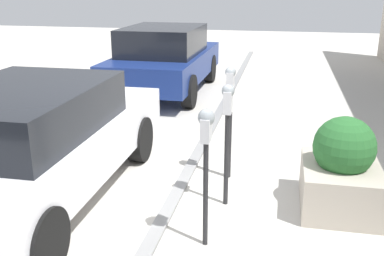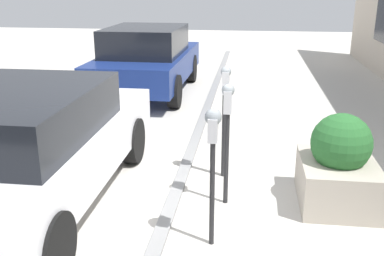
# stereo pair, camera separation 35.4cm
# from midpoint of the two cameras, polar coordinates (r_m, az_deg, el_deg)

# --- Properties ---
(ground_plane) EXTENTS (40.00, 40.00, 0.00)m
(ground_plane) POSITION_cam_midpoint_polar(r_m,az_deg,el_deg) (5.57, -3.42, -9.33)
(ground_plane) COLOR beige
(curb_strip) EXTENTS (24.50, 0.16, 0.04)m
(curb_strip) POSITION_cam_midpoint_polar(r_m,az_deg,el_deg) (5.58, -4.24, -9.09)
(curb_strip) COLOR gray
(curb_strip) RESTS_ON ground_plane
(parking_meter_nearest) EXTENTS (0.19, 0.16, 1.44)m
(parking_meter_nearest) POSITION_cam_midpoint_polar(r_m,az_deg,el_deg) (4.27, 0.30, -1.90)
(parking_meter_nearest) COLOR #232326
(parking_meter_nearest) RESTS_ON ground_plane
(parking_meter_second) EXTENTS (0.17, 0.15, 1.48)m
(parking_meter_second) POSITION_cam_midpoint_polar(r_m,az_deg,el_deg) (5.14, 2.56, 1.23)
(parking_meter_second) COLOR #232326
(parking_meter_second) RESTS_ON ground_plane
(parking_meter_middle) EXTENTS (0.16, 0.14, 1.53)m
(parking_meter_middle) POSITION_cam_midpoint_polar(r_m,az_deg,el_deg) (5.93, 2.53, 2.61)
(parking_meter_middle) COLOR #232326
(parking_meter_middle) RESTS_ON ground_plane
(planter_box) EXTENTS (1.11, 0.88, 1.12)m
(planter_box) POSITION_cam_midpoint_polar(r_m,az_deg,el_deg) (5.56, 16.41, -4.79)
(planter_box) COLOR #B2A899
(planter_box) RESTS_ON ground_plane
(parked_car_middle) EXTENTS (4.56, 1.94, 1.44)m
(parked_car_middle) POSITION_cam_midpoint_polar(r_m,az_deg,el_deg) (5.61, -21.96, -2.02)
(parked_car_middle) COLOR silver
(parked_car_middle) RESTS_ON ground_plane
(parked_car_rear) EXTENTS (4.32, 1.96, 1.57)m
(parked_car_rear) POSITION_cam_midpoint_polar(r_m,az_deg,el_deg) (10.79, -6.64, 8.72)
(parked_car_rear) COLOR navy
(parked_car_rear) RESTS_ON ground_plane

